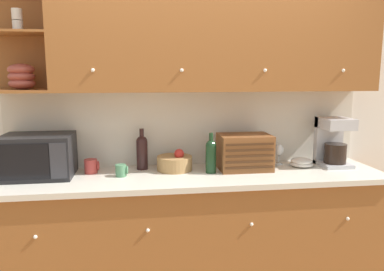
# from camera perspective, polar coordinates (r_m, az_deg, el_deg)

# --- Properties ---
(ground_plane) EXTENTS (24.00, 24.00, 0.00)m
(ground_plane) POSITION_cam_1_polar(r_m,az_deg,el_deg) (3.44, -0.55, -19.44)
(ground_plane) COLOR #9E754C
(wall_back) EXTENTS (5.24, 0.06, 2.60)m
(wall_back) POSITION_cam_1_polar(r_m,az_deg,el_deg) (3.06, -0.66, 2.69)
(wall_back) COLOR white
(wall_back) RESTS_ON ground_plane
(counter_unit) EXTENTS (2.86, 0.66, 0.92)m
(counter_unit) POSITION_cam_1_polar(r_m,az_deg,el_deg) (2.95, 0.27, -14.49)
(counter_unit) COLOR #935628
(counter_unit) RESTS_ON ground_plane
(backsplash_panel) EXTENTS (2.84, 0.01, 0.60)m
(backsplash_panel) POSITION_cam_1_polar(r_m,az_deg,el_deg) (3.03, -0.57, 1.22)
(backsplash_panel) COLOR silver
(backsplash_panel) RESTS_ON counter_unit
(upper_cabinets) EXTENTS (2.84, 0.37, 0.85)m
(upper_cabinets) POSITION_cam_1_polar(r_m,az_deg,el_deg) (2.88, 3.27, 15.21)
(upper_cabinets) COLOR #935628
(upper_cabinets) RESTS_ON backsplash_panel
(microwave) EXTENTS (0.49, 0.38, 0.31)m
(microwave) POSITION_cam_1_polar(r_m,az_deg,el_deg) (2.90, -22.39, -2.89)
(microwave) COLOR black
(microwave) RESTS_ON counter_unit
(mug) EXTENTS (0.11, 0.10, 0.10)m
(mug) POSITION_cam_1_polar(r_m,az_deg,el_deg) (2.90, -15.09, -4.54)
(mug) COLOR #B73D38
(mug) RESTS_ON counter_unit
(mug_blue_second) EXTENTS (0.09, 0.08, 0.09)m
(mug_blue_second) POSITION_cam_1_polar(r_m,az_deg,el_deg) (2.76, -10.71, -5.25)
(mug_blue_second) COLOR #4C845B
(mug_blue_second) RESTS_ON counter_unit
(wine_bottle) EXTENTS (0.09, 0.09, 0.32)m
(wine_bottle) POSITION_cam_1_polar(r_m,az_deg,el_deg) (2.92, -7.63, -2.33)
(wine_bottle) COLOR black
(wine_bottle) RESTS_ON counter_unit
(fruit_basket) EXTENTS (0.27, 0.27, 0.17)m
(fruit_basket) POSITION_cam_1_polar(r_m,az_deg,el_deg) (2.89, -2.64, -4.16)
(fruit_basket) COLOR #A87F4C
(fruit_basket) RESTS_ON counter_unit
(second_wine_bottle) EXTENTS (0.08, 0.08, 0.30)m
(second_wine_bottle) POSITION_cam_1_polar(r_m,az_deg,el_deg) (2.79, 2.91, -2.95)
(second_wine_bottle) COLOR #19381E
(second_wine_bottle) RESTS_ON counter_unit
(bread_box) EXTENTS (0.40, 0.29, 0.27)m
(bread_box) POSITION_cam_1_polar(r_m,az_deg,el_deg) (2.92, 7.99, -2.51)
(bread_box) COLOR brown
(bread_box) RESTS_ON counter_unit
(wine_glass) EXTENTS (0.07, 0.07, 0.17)m
(wine_glass) POSITION_cam_1_polar(r_m,az_deg,el_deg) (3.13, 13.10, -2.26)
(wine_glass) COLOR silver
(wine_glass) RESTS_ON counter_unit
(bowl_stack_on_counter) EXTENTS (0.18, 0.18, 0.07)m
(bowl_stack_on_counter) POSITION_cam_1_polar(r_m,az_deg,el_deg) (3.12, 16.35, -3.94)
(bowl_stack_on_counter) COLOR silver
(bowl_stack_on_counter) RESTS_ON counter_unit
(coffee_maker) EXTENTS (0.23, 0.26, 0.39)m
(coffee_maker) POSITION_cam_1_polar(r_m,az_deg,el_deg) (3.21, 20.69, -0.84)
(coffee_maker) COLOR #B7B7BC
(coffee_maker) RESTS_ON counter_unit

